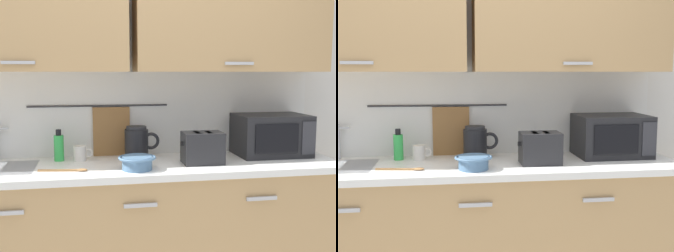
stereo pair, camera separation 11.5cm
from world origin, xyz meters
TOP-DOWN VIEW (x-y plane):
  - counter_unit at (-0.01, 0.30)m, footprint 2.53×0.64m
  - back_wall_assembly at (-0.00, 0.53)m, footprint 3.70×0.41m
  - microwave at (0.92, 0.41)m, footprint 0.46×0.35m
  - electric_kettle at (0.03, 0.44)m, footprint 0.23×0.16m
  - dish_soap_bottle at (-0.45, 0.47)m, footprint 0.06×0.06m
  - mug_near_sink at (-0.32, 0.44)m, footprint 0.12×0.08m
  - mixing_bowl at (-0.00, 0.14)m, footprint 0.21×0.21m
  - toaster at (0.41, 0.24)m, footprint 0.26×0.17m
  - wooden_spoon at (-0.38, 0.17)m, footprint 0.28×0.07m

SIDE VIEW (x-z plane):
  - counter_unit at x=-0.01m, z-range 0.01..0.91m
  - wooden_spoon at x=-0.38m, z-range 0.90..0.91m
  - mixing_bowl at x=0.00m, z-range 0.91..0.98m
  - mug_near_sink at x=-0.32m, z-range 0.90..1.00m
  - dish_soap_bottle at x=-0.45m, z-range 0.89..1.08m
  - toaster at x=0.41m, z-range 0.90..1.09m
  - electric_kettle at x=0.03m, z-range 0.90..1.11m
  - microwave at x=0.92m, z-range 0.90..1.17m
  - back_wall_assembly at x=0.00m, z-range 0.27..2.77m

